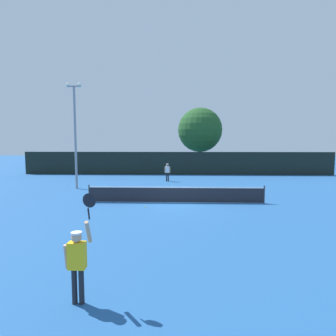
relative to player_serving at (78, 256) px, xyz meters
name	(u,v)px	position (x,y,z in m)	size (l,w,h in m)	color
ground_plane	(176,203)	(2.09, 10.83, -1.10)	(120.00, 120.00, 0.00)	#235693
tennis_net	(176,194)	(2.09, 10.83, -0.59)	(10.66, 0.08, 1.07)	#232328
perimeter_fence	(177,163)	(2.09, 25.73, 0.18)	(34.82, 0.12, 2.57)	black
player_serving	(78,256)	(0.00, 0.00, 0.00)	(0.67, 0.39, 2.51)	yellow
player_receiving	(167,171)	(1.22, 20.21, -0.09)	(0.57, 0.24, 1.65)	white
tennis_ball	(145,207)	(0.39, 9.53, -1.07)	(0.07, 0.07, 0.07)	#CCE033
light_pole	(75,129)	(-5.78, 15.81, 3.56)	(1.18, 0.28, 8.19)	gray
large_tree	(200,130)	(5.03, 30.76, 4.11)	(5.68, 5.68, 8.07)	brown
parked_car_near	(154,164)	(-1.04, 31.58, -0.32)	(2.06, 4.27, 1.69)	navy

